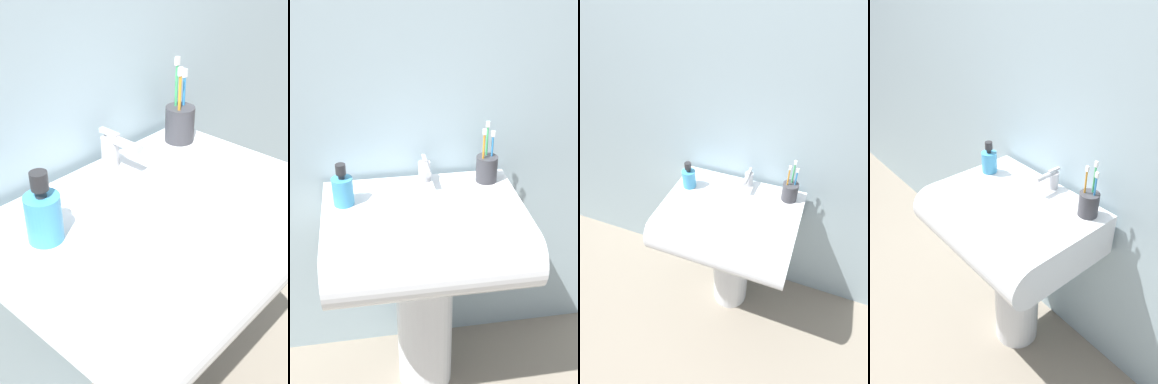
% 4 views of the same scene
% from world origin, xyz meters
% --- Properties ---
extents(ground_plane, '(6.00, 6.00, 0.00)m').
position_xyz_m(ground_plane, '(0.00, 0.00, 0.00)').
color(ground_plane, gray).
rests_on(ground_plane, ground).
extents(wall_back, '(5.00, 0.05, 2.40)m').
position_xyz_m(wall_back, '(0.00, 0.25, 1.20)').
color(wall_back, '#9EB7C1').
rests_on(wall_back, ground).
extents(sink_pedestal, '(0.20, 0.20, 0.62)m').
position_xyz_m(sink_pedestal, '(0.00, 0.00, 0.31)').
color(sink_pedestal, white).
rests_on(sink_pedestal, ground).
extents(sink_basin, '(0.64, 0.50, 0.17)m').
position_xyz_m(sink_basin, '(0.00, -0.06, 0.70)').
color(sink_basin, white).
rests_on(sink_basin, sink_pedestal).
extents(faucet, '(0.04, 0.12, 0.09)m').
position_xyz_m(faucet, '(0.03, 0.15, 0.84)').
color(faucet, '#B7B7BC').
rests_on(faucet, sink_basin).
extents(toothbrush_cup, '(0.07, 0.07, 0.21)m').
position_xyz_m(toothbrush_cup, '(0.24, 0.13, 0.84)').
color(toothbrush_cup, '#38383D').
rests_on(toothbrush_cup, sink_basin).
extents(soap_bottle, '(0.07, 0.07, 0.14)m').
position_xyz_m(soap_bottle, '(-0.25, 0.05, 0.84)').
color(soap_bottle, '#3F99CC').
rests_on(soap_bottle, sink_basin).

